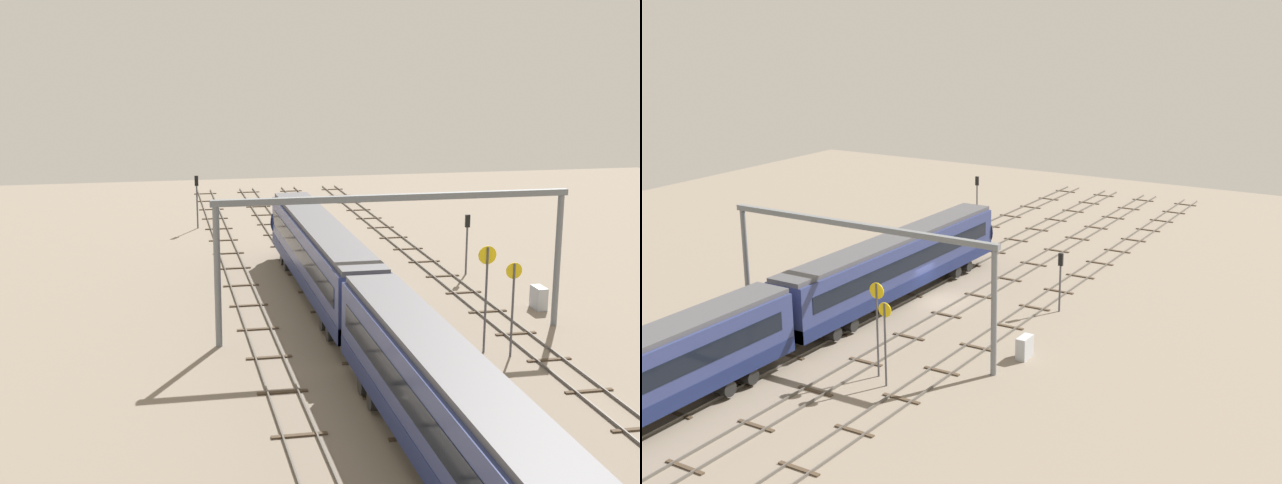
% 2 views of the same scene
% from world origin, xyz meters
% --- Properties ---
extents(ground_plane, '(101.37, 101.37, 0.00)m').
position_xyz_m(ground_plane, '(0.00, 0.00, 0.00)').
color(ground_plane, gray).
extents(track_near_foreground, '(85.37, 2.40, 0.16)m').
position_xyz_m(track_near_foreground, '(0.00, -7.11, 0.07)').
color(track_near_foreground, '#59544C').
rests_on(track_near_foreground, ground).
extents(track_second_near, '(85.37, 2.40, 0.16)m').
position_xyz_m(track_second_near, '(-0.00, -2.37, 0.07)').
color(track_second_near, '#59544C').
rests_on(track_second_near, ground).
extents(track_with_train, '(85.37, 2.40, 0.16)m').
position_xyz_m(track_with_train, '(-0.00, 2.37, 0.07)').
color(track_with_train, '#59544C').
rests_on(track_with_train, ground).
extents(track_second_far, '(85.37, 2.40, 0.16)m').
position_xyz_m(track_second_far, '(-0.00, 7.11, 0.07)').
color(track_second_far, '#59544C').
rests_on(track_second_far, ground).
extents(train, '(50.40, 3.24, 4.80)m').
position_xyz_m(train, '(-13.48, 2.37, 2.66)').
color(train, navy).
rests_on(train, ground).
extents(overhead_gantry, '(0.40, 20.08, 8.04)m').
position_xyz_m(overhead_gantry, '(-9.47, -0.22, 6.20)').
color(overhead_gantry, slate).
rests_on(overhead_gantry, ground).
extents(speed_sign_near_foreground, '(0.14, 0.97, 5.79)m').
position_xyz_m(speed_sign_near_foreground, '(-13.07, -4.24, 3.77)').
color(speed_sign_near_foreground, '#4C4C51').
rests_on(speed_sign_near_foreground, ground).
extents(speed_sign_mid_trackside, '(0.14, 0.86, 5.06)m').
position_xyz_m(speed_sign_mid_trackside, '(-13.92, -5.38, 3.24)').
color(speed_sign_mid_trackside, '#4C4C51').
rests_on(speed_sign_mid_trackside, ground).
extents(signal_light_trackside_approach, '(0.31, 0.32, 4.33)m').
position_xyz_m(signal_light_trackside_approach, '(2.42, -8.92, 2.84)').
color(signal_light_trackside_approach, '#4C4C51').
rests_on(signal_light_trackside_approach, ground).
extents(signal_light_trackside_departure, '(0.31, 0.32, 4.71)m').
position_xyz_m(signal_light_trackside_departure, '(22.15, 8.92, 3.08)').
color(signal_light_trackside_departure, '#4C4C51').
rests_on(signal_light_trackside_departure, ground).
extents(relay_cabinet, '(1.33, 0.65, 1.40)m').
position_xyz_m(relay_cabinet, '(-6.31, -10.45, 0.70)').
color(relay_cabinet, '#B2B7BC').
rests_on(relay_cabinet, ground).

